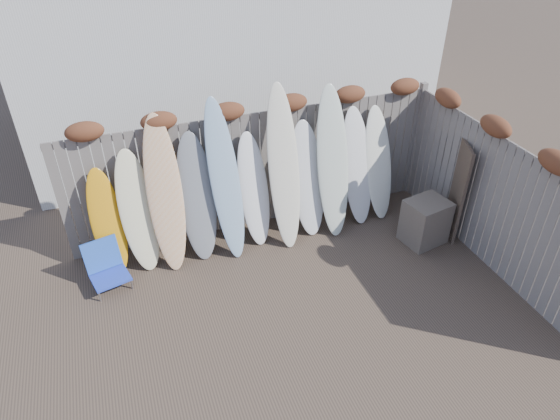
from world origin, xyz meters
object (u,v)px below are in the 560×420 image
object	(u,v)px
beach_chair	(106,266)
surfboard_0	(108,223)
lattice_panel	(454,184)
wooden_crate	(425,222)

from	to	relation	value
beach_chair	surfboard_0	xyz separation A→B (m)	(0.14, 0.37, 0.48)
lattice_panel	surfboard_0	distance (m)	5.42
wooden_crate	lattice_panel	distance (m)	0.78
wooden_crate	lattice_panel	xyz separation A→B (m)	(0.60, 0.23, 0.45)
lattice_panel	surfboard_0	world-z (taller)	lattice_panel
beach_chair	lattice_panel	xyz separation A→B (m)	(5.50, -0.46, 0.51)
beach_chair	lattice_panel	bearing A→B (deg)	-4.83
wooden_crate	surfboard_0	xyz separation A→B (m)	(-4.76, 1.06, 0.43)
beach_chair	wooden_crate	bearing A→B (deg)	-8.06
beach_chair	lattice_panel	distance (m)	5.54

